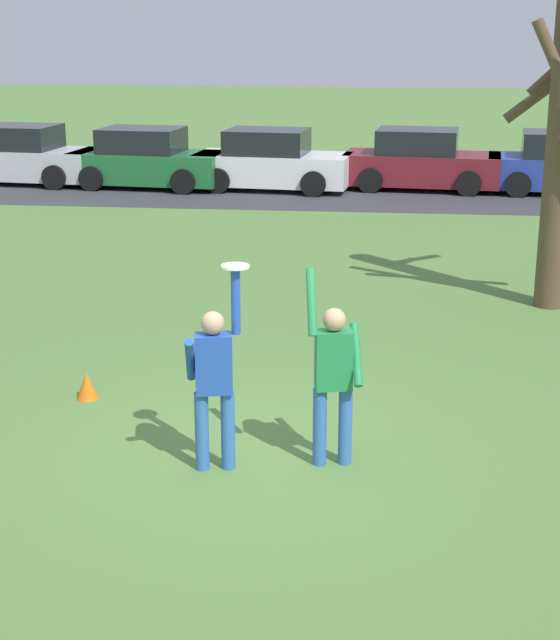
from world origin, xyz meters
TOP-DOWN VIEW (x-y plane):
  - ground_plane at (0.00, 0.00)m, footprint 120.00×120.00m
  - person_catcher at (-0.28, -0.42)m, footprint 0.57×0.49m
  - person_defender at (0.88, -0.17)m, footprint 0.60×0.51m
  - frisbee_disc at (-0.06, -0.37)m, footprint 0.27×0.27m
  - parked_car_silver at (-8.72, 17.05)m, footprint 4.26×2.35m
  - parked_car_green at (-5.16, 16.73)m, footprint 4.26×2.35m
  - parked_car_white at (-1.76, 16.74)m, footprint 4.26×2.35m
  - parked_car_maroon at (2.20, 17.25)m, footprint 4.26×2.35m
  - parking_strip at (-1.45, 16.86)m, footprint 24.64×6.40m
  - field_cone_orange at (-2.13, 1.31)m, footprint 0.26×0.26m

SIDE VIEW (x-z plane):
  - ground_plane at x=0.00m, z-range 0.00..0.00m
  - parking_strip at x=-1.45m, z-range 0.00..0.01m
  - field_cone_orange at x=-2.13m, z-range 0.00..0.32m
  - parked_car_silver at x=-8.72m, z-range -0.07..1.52m
  - parked_car_green at x=-5.16m, z-range -0.07..1.52m
  - parked_car_white at x=-1.76m, z-range -0.07..1.52m
  - parked_car_maroon at x=2.20m, z-range -0.07..1.52m
  - person_defender at x=0.88m, z-range -0.04..2.00m
  - person_catcher at x=-0.28m, z-range -0.06..2.02m
  - frisbee_disc at x=-0.06m, z-range 2.08..2.10m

